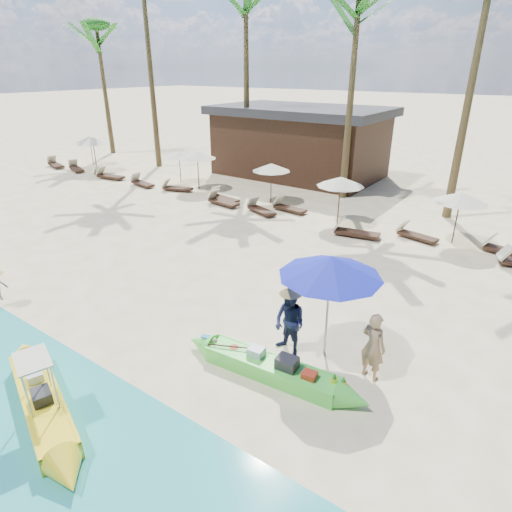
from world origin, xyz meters
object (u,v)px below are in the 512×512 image
Objects in this scene: green_canoe at (271,368)px; tourist at (373,346)px; yellow_canoe at (42,401)px; blue_umbrella at (331,266)px.

tourist is (1.88, 1.31, 0.61)m from green_canoe.
yellow_canoe is at bearing -136.83° from green_canoe.
yellow_canoe is 2.04× the size of blue_umbrella.
yellow_canoe is 7.16m from tourist.
blue_umbrella is (-1.28, 0.24, 1.54)m from tourist.
yellow_canoe is 6.81m from blue_umbrella.
green_canoe is 3.13× the size of tourist.
blue_umbrella is at bearing 72.85° from yellow_canoe.
yellow_canoe is at bearing -126.71° from blue_umbrella.
blue_umbrella reaches higher than green_canoe.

